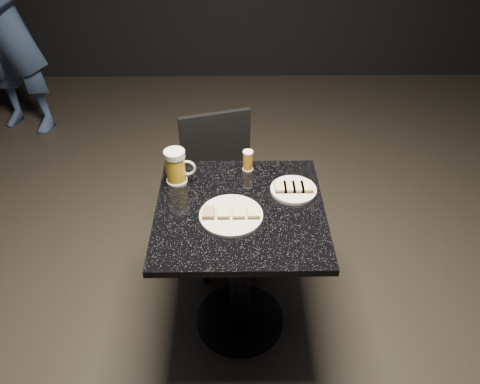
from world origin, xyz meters
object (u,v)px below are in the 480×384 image
plate_small (293,190)px  table (240,250)px  plate_large (231,215)px  chair (222,183)px  patron (1,20)px  beer_tumbler (248,161)px  beer_mug (176,167)px

plate_small → table: size_ratio=0.27×
plate_large → chair: (-0.05, 0.57, -0.26)m
plate_small → plate_large: bearing=-148.4°
patron → beer_tumbler: (1.77, -1.75, -0.08)m
plate_large → beer_mug: size_ratio=1.63×
table → chair: size_ratio=0.88×
plate_small → chair: bearing=128.8°
patron → beer_mug: patron is taller
plate_small → chair: 0.58m
plate_large → beer_tumbler: (0.08, 0.33, 0.04)m
beer_tumbler → chair: chair is taller
beer_mug → table: bearing=-34.9°
beer_mug → chair: bearing=60.3°
beer_mug → plate_small: bearing=-8.8°
table → beer_tumbler: 0.41m
table → chair: 0.52m
plate_small → patron: patron is taller
plate_large → plate_small: bearing=31.6°
plate_large → beer_tumbler: size_ratio=2.63×
plate_large → plate_small: same height
plate_large → beer_mug: 0.35m
patron → beer_tumbler: size_ratio=17.97×
plate_large → chair: 0.63m
plate_large → beer_tumbler: beer_tumbler is taller
plate_large → beer_mug: beer_mug is taller
patron → chair: (1.64, -1.51, -0.38)m
chair → table: bearing=-80.0°
plate_small → beer_tumbler: bearing=139.2°
plate_small → chair: (-0.32, 0.40, -0.26)m
table → beer_mug: (-0.28, 0.19, 0.32)m
plate_small → beer_tumbler: (-0.19, 0.17, 0.04)m
plate_small → chair: size_ratio=0.23×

